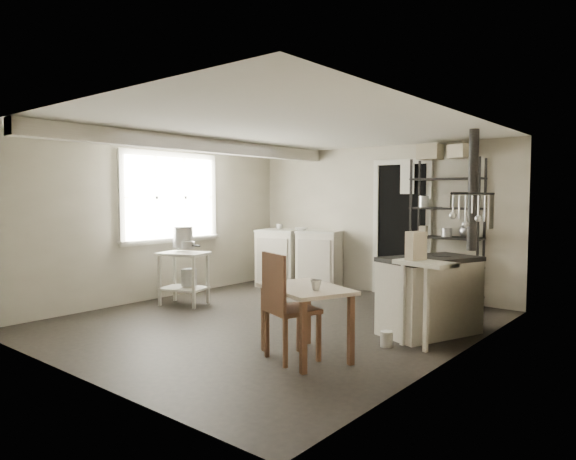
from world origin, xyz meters
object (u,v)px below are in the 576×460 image
Objects in this scene: stockpot at (183,237)px; stove at (430,295)px; prep_table at (184,276)px; work_table at (306,318)px; shelf_rack at (447,237)px; flour_sack at (441,289)px; chair at (292,308)px; base_cabinets at (299,260)px.

stockpot is 3.52m from stove.
prep_table is 2.87m from work_table.
shelf_rack is at bearing 37.32° from stockpot.
shelf_rack is at bearing 127.11° from stove.
prep_table is 3.39m from stove.
stove is 1.52m from flour_sack.
shelf_rack is at bearing 108.05° from chair.
flour_sack is at bearing 107.91° from chair.
chair reaches higher than stove.
chair is (2.31, -3.05, 0.02)m from base_cabinets.
stockpot reaches higher than work_table.
stove is at bearing -78.92° from shelf_rack.
work_table is at bearing -89.21° from stove.
work_table is 1.91× the size of flour_sack.
chair is at bearing -97.93° from shelf_rack.
work_table is 0.17m from chair.
chair is at bearing -116.73° from work_table.
chair is at bearing -18.62° from prep_table.
chair is at bearing -89.75° from stove.
shelf_rack reaches higher than stove.
work_table is at bearing -96.90° from shelf_rack.
stockpot is 0.21× the size of base_cabinets.
flour_sack is at bearing 88.37° from work_table.
stockpot is 3.68m from flour_sack.
flour_sack is (0.15, 3.08, -0.24)m from chair.
stove is 1.62m from work_table.
prep_table is 3.71m from shelf_rack.
chair is at bearing -70.12° from base_cabinets.
shelf_rack reaches higher than stockpot.
stove is at bearing 12.61° from prep_table.
stove is at bearing -42.87° from base_cabinets.
shelf_rack is (2.46, 0.19, 0.49)m from base_cabinets.
stockpot is at bearing -148.37° from stove.
prep_table is at bearing -142.62° from flour_sack.
base_cabinets is at bearing 76.58° from stockpot.
stove reaches higher than work_table.
chair is at bearing -19.38° from stockpot.
chair reaches higher than flour_sack.
chair is (2.80, -0.99, -0.45)m from stockpot.
stove reaches higher than prep_table.
chair is 2.17× the size of flour_sack.
prep_table is 3.58m from flour_sack.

